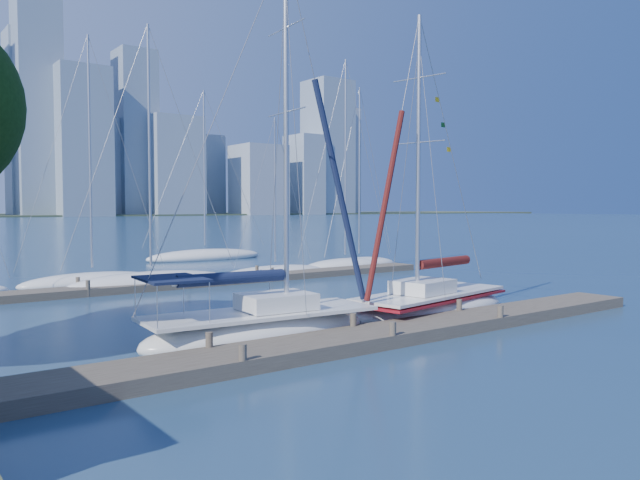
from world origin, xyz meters
TOP-DOWN VIEW (x-y plane):
  - ground at (0.00, 0.00)m, footprint 700.00×700.00m
  - near_dock at (0.00, 0.00)m, footprint 26.00×2.00m
  - far_dock at (2.00, 16.00)m, footprint 30.00×1.80m
  - sailboat_navy at (-2.54, 2.31)m, footprint 8.02×3.16m
  - sailboat_maroon at (4.99, 2.31)m, footprint 8.06×3.85m
  - bg_boat_1 at (-2.62, 19.18)m, footprint 7.71×3.92m
  - bg_boat_2 at (-0.36, 16.74)m, footprint 8.99×4.60m
  - bg_boat_3 at (7.74, 17.56)m, footprint 7.36×3.96m
  - bg_boat_4 at (13.58, 18.08)m, footprint 6.98×3.87m
  - bg_boat_5 at (15.03, 18.36)m, footprint 6.37×2.53m
  - bg_boat_7 at (9.54, 30.64)m, footprint 10.03×4.44m

SIDE VIEW (x-z plane):
  - ground at x=0.00m, z-range 0.00..0.00m
  - far_dock at x=2.00m, z-range 0.00..0.36m
  - near_dock at x=0.00m, z-range 0.00..0.40m
  - bg_boat_3 at x=7.74m, z-range -4.68..5.10m
  - bg_boat_1 at x=-2.62m, z-range -6.42..6.94m
  - bg_boat_5 at x=15.03m, z-range -6.01..6.54m
  - bg_boat_7 at x=9.54m, z-range -6.55..7.11m
  - bg_boat_4 at x=13.58m, z-range -6.80..7.37m
  - bg_boat_2 at x=-0.36m, z-range -6.60..7.17m
  - sailboat_maroon at x=4.99m, z-range -4.88..6.74m
  - sailboat_navy at x=-2.54m, z-range -5.32..7.38m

